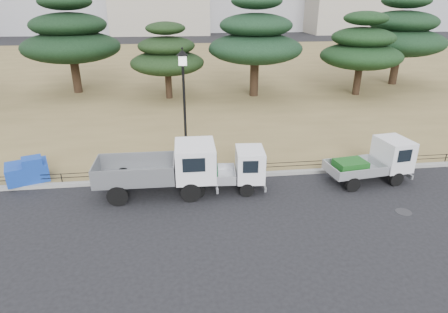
{
  "coord_description": "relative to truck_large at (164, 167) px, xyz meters",
  "views": [
    {
      "loc": [
        -1.81,
        -12.56,
        7.45
      ],
      "look_at": [
        0.0,
        2.0,
        1.3
      ],
      "focal_mm": 30.0,
      "sensor_mm": 36.0,
      "label": 1
    }
  ],
  "objects": [
    {
      "name": "pine_center_right",
      "position": [
        6.93,
        15.87,
        3.54
      ],
      "size": [
        7.41,
        7.41,
        7.86
      ],
      "color": "black",
      "rests_on": "lawn"
    },
    {
      "name": "street_lamp",
      "position": [
        0.97,
        1.38,
        2.69
      ],
      "size": [
        0.49,
        0.49,
        5.48
      ],
      "color": "black",
      "rests_on": "lawn"
    },
    {
      "name": "pine_east_near",
      "position": [
        15.48,
        15.21,
        2.76
      ],
      "size": [
        6.48,
        6.48,
        6.55
      ],
      "color": "black",
      "rests_on": "lawn"
    },
    {
      "name": "truck_kei_front",
      "position": [
        2.72,
        -0.05,
        -0.27
      ],
      "size": [
        3.5,
        1.72,
        1.8
      ],
      "rotation": [
        0.0,
        0.0,
        -0.08
      ],
      "color": "black",
      "rests_on": "ground"
    },
    {
      "name": "ground",
      "position": [
        2.54,
        -1.52,
        -1.17
      ],
      "size": [
        220.0,
        220.0,
        0.0
      ],
      "primitive_type": "plane",
      "color": "black"
    },
    {
      "name": "truck_large",
      "position": [
        0.0,
        0.0,
        0.0
      ],
      "size": [
        4.85,
        2.02,
        2.1
      ],
      "rotation": [
        0.0,
        0.0,
        -0.02
      ],
      "color": "black",
      "rests_on": "ground"
    },
    {
      "name": "pine_east_far",
      "position": [
        20.8,
        18.84,
        3.55
      ],
      "size": [
        7.88,
        7.88,
        7.92
      ],
      "color": "black",
      "rests_on": "lawn"
    },
    {
      "name": "curb",
      "position": [
        2.54,
        1.08,
        -1.09
      ],
      "size": [
        120.0,
        0.25,
        0.16
      ],
      "primitive_type": "cube",
      "color": "gray",
      "rests_on": "ground"
    },
    {
      "name": "pine_center_left",
      "position": [
        0.01,
        15.88,
        2.35
      ],
      "size": [
        5.73,
        5.73,
        5.83
      ],
      "color": "black",
      "rests_on": "lawn"
    },
    {
      "name": "manhole",
      "position": [
        9.04,
        -2.72,
        -1.16
      ],
      "size": [
        0.6,
        0.6,
        0.01
      ],
      "primitive_type": "cylinder",
      "color": "#2D2D30",
      "rests_on": "ground"
    },
    {
      "name": "tarp_pile",
      "position": [
        -5.92,
        1.61,
        -0.58
      ],
      "size": [
        1.99,
        1.73,
        1.11
      ],
      "rotation": [
        0.0,
        0.0,
        0.36
      ],
      "color": "#1641B1",
      "rests_on": "lawn"
    },
    {
      "name": "pine_west_near",
      "position": [
        -7.73,
        18.87,
        3.51
      ],
      "size": [
        7.85,
        7.85,
        7.85
      ],
      "color": "black",
      "rests_on": "lawn"
    },
    {
      "name": "pipe_fence",
      "position": [
        2.54,
        1.23,
        -0.73
      ],
      "size": [
        38.0,
        0.04,
        0.4
      ],
      "color": "black",
      "rests_on": "lawn"
    },
    {
      "name": "truck_kei_rear",
      "position": [
        9.11,
        -0.01,
        -0.23
      ],
      "size": [
        3.75,
        1.97,
        1.88
      ],
      "rotation": [
        0.0,
        0.0,
        0.13
      ],
      "color": "black",
      "rests_on": "ground"
    },
    {
      "name": "lawn",
      "position": [
        2.54,
        29.08,
        -1.09
      ],
      "size": [
        120.0,
        56.0,
        0.15
      ],
      "primitive_type": "cube",
      "color": "olive",
      "rests_on": "ground"
    }
  ]
}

